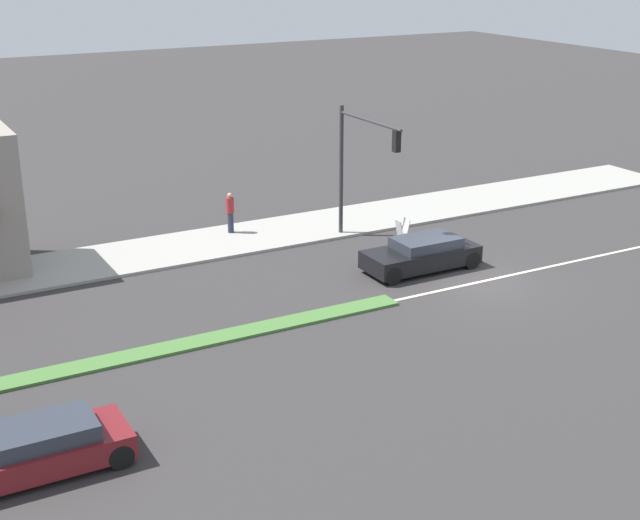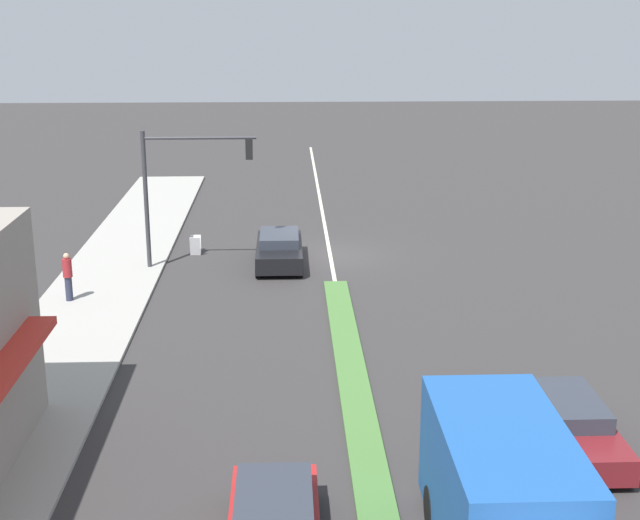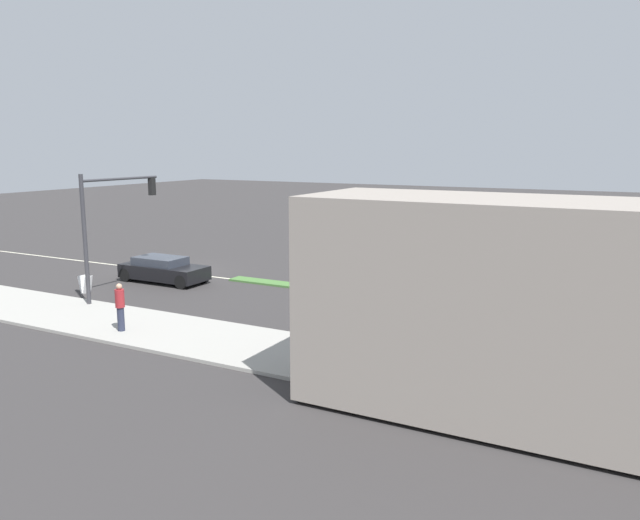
{
  "view_description": "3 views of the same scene",
  "coord_description": "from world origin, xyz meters",
  "px_view_note": "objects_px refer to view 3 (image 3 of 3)",
  "views": [
    {
      "loc": [
        -24.7,
        20.5,
        12.19
      ],
      "look_at": [
        0.78,
        6.51,
        1.76
      ],
      "focal_mm": 50.0,
      "sensor_mm": 36.0,
      "label": 1
    },
    {
      "loc": [
        1.89,
        37.2,
        10.62
      ],
      "look_at": [
        0.73,
        7.44,
        1.97
      ],
      "focal_mm": 50.0,
      "sensor_mm": 36.0,
      "label": 2
    },
    {
      "loc": [
        26.05,
        23.01,
        6.86
      ],
      "look_at": [
        1.3,
        9.81,
        1.74
      ],
      "focal_mm": 35.0,
      "sensor_mm": 36.0,
      "label": 3
    }
  ],
  "objects_px": {
    "hatchback_red": "(594,322)",
    "sedan_maroon": "(518,275)",
    "pedestrian": "(120,306)",
    "suv_black": "(163,270)",
    "warning_aframe_sign": "(85,284)",
    "traffic_signal_main": "(109,214)"
  },
  "relations": [
    {
      "from": "pedestrian",
      "to": "warning_aframe_sign",
      "type": "xyz_separation_m",
      "value": [
        -3.99,
        -6.36,
        -0.64
      ]
    },
    {
      "from": "suv_black",
      "to": "pedestrian",
      "type": "bearing_deg",
      "value": 32.25
    },
    {
      "from": "pedestrian",
      "to": "sedan_maroon",
      "type": "bearing_deg",
      "value": 142.26
    },
    {
      "from": "pedestrian",
      "to": "warning_aframe_sign",
      "type": "height_order",
      "value": "pedestrian"
    },
    {
      "from": "sedan_maroon",
      "to": "suv_black",
      "type": "bearing_deg",
      "value": -66.19
    },
    {
      "from": "warning_aframe_sign",
      "to": "sedan_maroon",
      "type": "distance_m",
      "value": 20.9
    },
    {
      "from": "traffic_signal_main",
      "to": "sedan_maroon",
      "type": "height_order",
      "value": "traffic_signal_main"
    },
    {
      "from": "warning_aframe_sign",
      "to": "sedan_maroon",
      "type": "bearing_deg",
      "value": 121.32
    },
    {
      "from": "warning_aframe_sign",
      "to": "suv_black",
      "type": "xyz_separation_m",
      "value": [
        -3.66,
        1.54,
        0.22
      ]
    },
    {
      "from": "warning_aframe_sign",
      "to": "hatchback_red",
      "type": "bearing_deg",
      "value": 99.5
    },
    {
      "from": "hatchback_red",
      "to": "sedan_maroon",
      "type": "bearing_deg",
      "value": -150.82
    },
    {
      "from": "hatchback_red",
      "to": "traffic_signal_main",
      "type": "bearing_deg",
      "value": -78.77
    },
    {
      "from": "traffic_signal_main",
      "to": "hatchback_red",
      "type": "xyz_separation_m",
      "value": [
        -3.92,
        19.77,
        -3.3
      ]
    },
    {
      "from": "traffic_signal_main",
      "to": "pedestrian",
      "type": "bearing_deg",
      "value": 48.83
    },
    {
      "from": "sedan_maroon",
      "to": "hatchback_red",
      "type": "bearing_deg",
      "value": 29.18
    },
    {
      "from": "traffic_signal_main",
      "to": "suv_black",
      "type": "distance_m",
      "value": 5.13
    },
    {
      "from": "pedestrian",
      "to": "sedan_maroon",
      "type": "relative_size",
      "value": 0.4
    },
    {
      "from": "warning_aframe_sign",
      "to": "hatchback_red",
      "type": "xyz_separation_m",
      "value": [
        -3.66,
        21.87,
        0.17
      ]
    },
    {
      "from": "warning_aframe_sign",
      "to": "hatchback_red",
      "type": "relative_size",
      "value": 0.21
    },
    {
      "from": "pedestrian",
      "to": "suv_black",
      "type": "height_order",
      "value": "pedestrian"
    },
    {
      "from": "sedan_maroon",
      "to": "suv_black",
      "type": "relative_size",
      "value": 0.99
    },
    {
      "from": "traffic_signal_main",
      "to": "hatchback_red",
      "type": "height_order",
      "value": "traffic_signal_main"
    }
  ]
}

